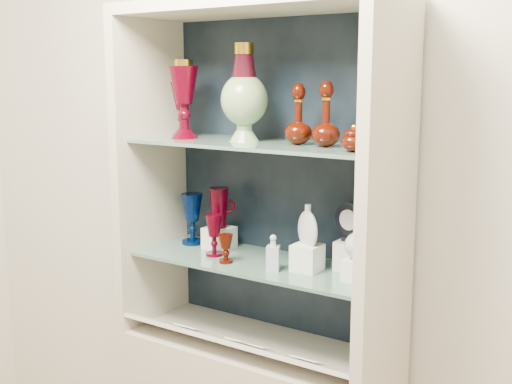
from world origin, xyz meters
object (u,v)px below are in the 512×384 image
Objects in this scene: ruby_pitcher at (219,208)px; clear_square_bottle at (273,253)px; clear_round_decanter at (360,236)px; cameo_medallion at (349,221)px; flat_flask at (308,224)px; ruby_decanter_b at (298,112)px; ruby_goblet_small at (226,249)px; enamel_urn at (244,93)px; ruby_decanter_a at (326,110)px; pedestal_lamp_left at (182,107)px; cobalt_goblet at (192,219)px; lidded_bowl at (354,138)px; ruby_goblet_tall at (214,235)px; pedestal_lamp_right at (184,99)px.

ruby_pitcher is 0.36m from clear_square_bottle.
clear_round_decanter is 1.10× the size of cameo_medallion.
clear_round_decanter is (0.19, -0.00, -0.02)m from flat_flask.
ruby_goblet_small is at bearing -157.66° from ruby_decanter_b.
enamel_urn is 0.63m from clear_round_decanter.
ruby_decanter_a is 2.32× the size of ruby_goblet_small.
pedestal_lamp_left reaches higher than cobalt_goblet.
ruby_goblet_tall is (-0.56, 0.04, -0.39)m from lidded_bowl.
enamel_urn is (0.32, -0.05, 0.06)m from pedestal_lamp_left.
cameo_medallion is at bearing 21.50° from ruby_goblet_small.
clear_square_bottle is at bearing -133.55° from cameo_medallion.
lidded_bowl is at bearing -35.39° from ruby_pitcher.
ruby_pitcher is (-0.61, 0.14, -0.31)m from lidded_bowl.
cobalt_goblet is at bearing -161.90° from flat_flask.
cameo_medallion is at bearing 51.34° from ruby_decanter_a.
cobalt_goblet is 0.74m from clear_round_decanter.
ruby_goblet_small is 0.31m from flat_flask.
ruby_decanter_b reaches higher than clear_round_decanter.
pedestal_lamp_right reaches higher than ruby_decanter_b.
ruby_decanter_b is 0.37m from flat_flask.
ruby_decanter_b is (0.21, 0.01, -0.06)m from enamel_urn.
ruby_pitcher is (0.09, 0.08, -0.40)m from pedestal_lamp_right.
cameo_medallion is (0.49, 0.10, 0.09)m from ruby_goblet_tall.
pedestal_lamp_left is at bearing -165.92° from cameo_medallion.
ruby_pitcher is at bearing 43.07° from pedestal_lamp_right.
ruby_decanter_b is 0.26m from lidded_bowl.
pedestal_lamp_left is 1.48× the size of clear_round_decanter.
ruby_goblet_tall is at bearing 150.05° from ruby_goblet_small.
clear_round_decanter is at bearing -29.32° from ruby_pitcher.
clear_square_bottle reaches higher than ruby_goblet_small.
pedestal_lamp_right is 0.50m from ruby_goblet_tall.
cobalt_goblet is 1.60× the size of clear_square_bottle.
ruby_goblet_tall is (-0.11, -0.03, -0.51)m from enamel_urn.
clear_square_bottle is 0.27m from cameo_medallion.
ruby_decanter_a is at bearing -116.34° from cameo_medallion.
cameo_medallion is at bearing 34.13° from clear_square_bottle.
clear_square_bottle is (0.19, 0.01, 0.01)m from ruby_goblet_small.
ruby_goblet_small is 0.67× the size of ruby_pitcher.
ruby_decanter_b is at bearing 175.07° from clear_round_decanter.
cobalt_goblet is at bearing 164.30° from clear_square_bottle.
ruby_pitcher reaches higher than ruby_goblet_small.
lidded_bowl is 0.63m from ruby_goblet_small.
ruby_goblet_small is 0.19m from clear_square_bottle.
ruby_goblet_small is (0.30, -0.13, -0.48)m from pedestal_lamp_left.
enamel_urn reaches higher than ruby_goblet_tall.
ruby_goblet_small is (-0.47, -0.01, -0.41)m from lidded_bowl.
pedestal_lamp_right is 0.57m from ruby_decanter_a.
ruby_decanter_a is 1.57× the size of clear_round_decanter.
flat_flask is (0.26, -0.01, -0.43)m from enamel_urn.
pedestal_lamp_right reaches higher than pedestal_lamp_left.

